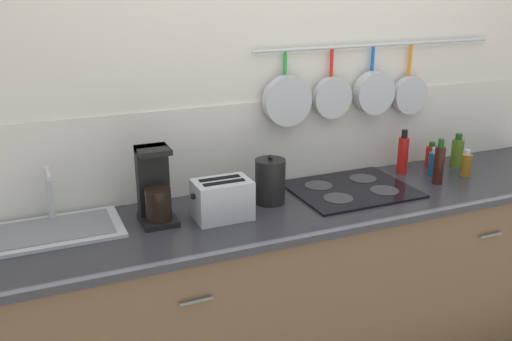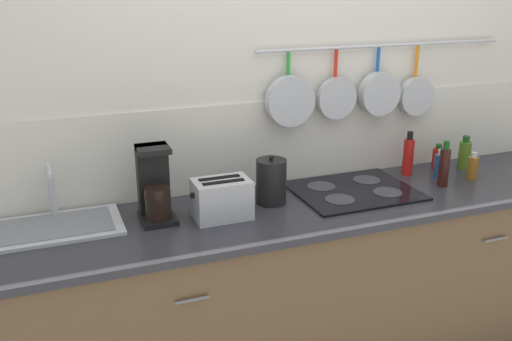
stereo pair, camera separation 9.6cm
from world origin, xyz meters
The scene contains 14 objects.
wall_back centered at (0.00, 0.37, 1.27)m, with size 7.20×0.15×2.60m.
cabinet_base centered at (0.00, 0.00, 0.44)m, with size 3.06×0.63×0.87m.
countertop centered at (0.00, 0.00, 0.89)m, with size 3.10×0.65×0.03m.
sink_basin centered at (-1.24, 0.14, 0.93)m, with size 0.55×0.34×0.26m.
coffee_maker centered at (-0.81, 0.09, 1.05)m, with size 0.15×0.18×0.34m.
toaster centered at (-0.53, 0.00, 1.00)m, with size 0.27×0.17×0.18m.
kettle centered at (-0.26, 0.09, 1.01)m, with size 0.14×0.14×0.24m.
cooktop centered at (0.19, 0.07, 0.91)m, with size 0.59×0.49×0.01m.
bottle_olive_oil centered at (0.59, 0.19, 1.01)m, with size 0.06×0.06×0.24m.
bottle_cooking_wine centered at (0.65, -0.02, 1.01)m, with size 0.05×0.05×0.24m.
bottle_sesame_oil centered at (0.73, 0.09, 0.97)m, with size 0.07×0.07×0.15m.
bottle_hot_sauce centered at (0.80, 0.21, 0.97)m, with size 0.06×0.06×0.14m.
bottle_dish_soap centered at (0.87, 0.01, 0.97)m, with size 0.06×0.06×0.15m.
bottle_vinegar centered at (0.95, 0.17, 0.99)m, with size 0.07×0.07×0.19m.
Camera 2 is at (-1.24, -2.25, 1.94)m, focal length 40.00 mm.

